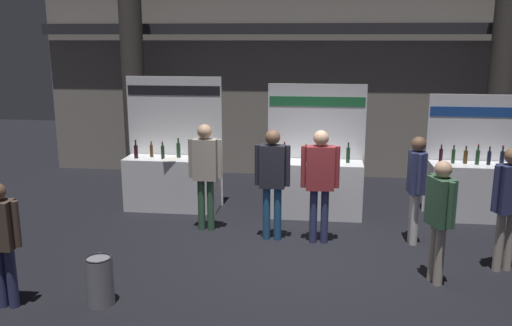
{
  "coord_description": "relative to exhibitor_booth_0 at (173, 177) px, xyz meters",
  "views": [
    {
      "loc": [
        0.28,
        -7.62,
        3.24
      ],
      "look_at": [
        -0.73,
        0.65,
        1.3
      ],
      "focal_mm": 38.14,
      "sensor_mm": 36.0,
      "label": 1
    }
  ],
  "objects": [
    {
      "name": "visitor_3",
      "position": [
        -0.96,
        -4.09,
        0.3
      ],
      "size": [
        0.49,
        0.25,
        1.57
      ],
      "rotation": [
        0.0,
        0.0,
        0.04
      ],
      "color": "navy",
      "rests_on": "ground_plane"
    },
    {
      "name": "visitor_4",
      "position": [
        5.4,
        -2.24,
        0.44
      ],
      "size": [
        0.5,
        0.33,
        1.78
      ],
      "rotation": [
        0.0,
        0.0,
        0.32
      ],
      "color": "#ADA393",
      "rests_on": "ground_plane"
    },
    {
      "name": "visitor_2",
      "position": [
        4.38,
        -2.76,
        0.38
      ],
      "size": [
        0.35,
        0.51,
        1.69
      ],
      "rotation": [
        0.0,
        0.0,
        1.92
      ],
      "color": "#ADA393",
      "rests_on": "ground_plane"
    },
    {
      "name": "exhibitor_booth_1",
      "position": [
        2.71,
        -0.09,
        -0.01
      ],
      "size": [
        1.8,
        0.66,
        2.4
      ],
      "color": "white",
      "rests_on": "ground_plane"
    },
    {
      "name": "exhibitor_booth_0",
      "position": [
        0.0,
        0.0,
        0.0
      ],
      "size": [
        1.84,
        0.72,
        2.51
      ],
      "color": "white",
      "rests_on": "ground_plane"
    },
    {
      "name": "visitor_5",
      "position": [
        0.89,
        -1.11,
        0.48
      ],
      "size": [
        0.57,
        0.24,
        1.83
      ],
      "rotation": [
        0.0,
        0.0,
        3.14
      ],
      "color": "#33563D",
      "rests_on": "ground_plane"
    },
    {
      "name": "visitor_6",
      "position": [
        2.8,
        -1.47,
        0.49
      ],
      "size": [
        0.61,
        0.24,
        1.83
      ],
      "rotation": [
        0.0,
        0.0,
        0.06
      ],
      "color": "navy",
      "rests_on": "ground_plane"
    },
    {
      "name": "hall_colonnade",
      "position": [
        2.53,
        2.87,
        2.45
      ],
      "size": [
        12.59,
        1.4,
        6.2
      ],
      "color": "gray",
      "rests_on": "ground_plane"
    },
    {
      "name": "trash_bin",
      "position": [
        0.14,
        -3.89,
        -0.31
      ],
      "size": [
        0.34,
        0.34,
        0.62
      ],
      "color": "slate",
      "rests_on": "ground_plane"
    },
    {
      "name": "visitor_0",
      "position": [
        4.31,
        -1.31,
        0.4
      ],
      "size": [
        0.25,
        0.48,
        1.74
      ],
      "rotation": [
        0.0,
        0.0,
        1.63
      ],
      "color": "silver",
      "rests_on": "ground_plane"
    },
    {
      "name": "ground_plane",
      "position": [
        2.53,
        -2.17,
        -0.62
      ],
      "size": [
        25.18,
        25.18,
        0.0
      ],
      "primitive_type": "plane",
      "color": "black"
    },
    {
      "name": "exhibitor_booth_2",
      "position": [
        5.57,
        0.08,
        -0.02
      ],
      "size": [
        1.67,
        0.66,
        2.23
      ],
      "color": "white",
      "rests_on": "ground_plane"
    },
    {
      "name": "visitor_1",
      "position": [
        2.05,
        -1.42,
        0.47
      ],
      "size": [
        0.57,
        0.24,
        1.82
      ],
      "rotation": [
        0.0,
        0.0,
        6.25
      ],
      "color": "navy",
      "rests_on": "ground_plane"
    }
  ]
}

